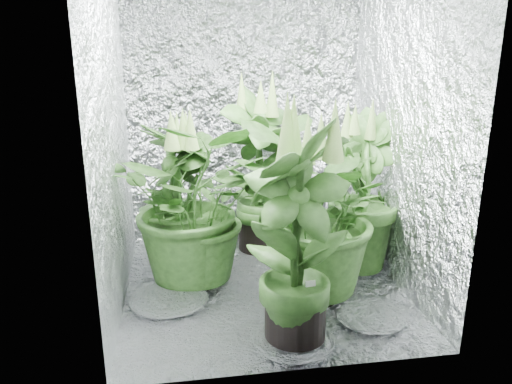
{
  "coord_description": "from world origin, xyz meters",
  "views": [
    {
      "loc": [
        -0.45,
        -2.64,
        1.41
      ],
      "look_at": [
        -0.04,
        0.0,
        0.59
      ],
      "focal_mm": 35.0,
      "sensor_mm": 36.0,
      "label": 1
    }
  ],
  "objects_px": {
    "plant_a": "(193,202)",
    "plant_f": "(297,237)",
    "plant_d": "(178,199)",
    "plant_e": "(316,214)",
    "plant_b": "(259,171)",
    "circulation_fan": "(328,220)",
    "plant_c": "(360,194)"
  },
  "relations": [
    {
      "from": "plant_c",
      "to": "plant_f",
      "type": "height_order",
      "value": "plant_f"
    },
    {
      "from": "circulation_fan",
      "to": "plant_f",
      "type": "bearing_deg",
      "value": -104.31
    },
    {
      "from": "plant_a",
      "to": "plant_b",
      "type": "height_order",
      "value": "plant_b"
    },
    {
      "from": "plant_d",
      "to": "plant_f",
      "type": "distance_m",
      "value": 1.08
    },
    {
      "from": "plant_c",
      "to": "plant_e",
      "type": "xyz_separation_m",
      "value": [
        -0.38,
        -0.34,
        0.0
      ]
    },
    {
      "from": "plant_c",
      "to": "plant_d",
      "type": "height_order",
      "value": "plant_c"
    },
    {
      "from": "plant_b",
      "to": "plant_e",
      "type": "bearing_deg",
      "value": -75.52
    },
    {
      "from": "plant_a",
      "to": "plant_c",
      "type": "distance_m",
      "value": 1.03
    },
    {
      "from": "plant_a",
      "to": "plant_b",
      "type": "bearing_deg",
      "value": 44.49
    },
    {
      "from": "plant_d",
      "to": "plant_a",
      "type": "bearing_deg",
      "value": -68.42
    },
    {
      "from": "plant_a",
      "to": "circulation_fan",
      "type": "relative_size",
      "value": 2.8
    },
    {
      "from": "plant_b",
      "to": "plant_d",
      "type": "height_order",
      "value": "plant_b"
    },
    {
      "from": "plant_a",
      "to": "plant_e",
      "type": "relative_size",
      "value": 1.01
    },
    {
      "from": "plant_a",
      "to": "plant_c",
      "type": "bearing_deg",
      "value": 2.73
    },
    {
      "from": "plant_a",
      "to": "plant_b",
      "type": "relative_size",
      "value": 0.89
    },
    {
      "from": "plant_c",
      "to": "plant_d",
      "type": "distance_m",
      "value": 1.13
    },
    {
      "from": "plant_b",
      "to": "plant_e",
      "type": "height_order",
      "value": "plant_b"
    },
    {
      "from": "plant_c",
      "to": "plant_d",
      "type": "bearing_deg",
      "value": 171.13
    },
    {
      "from": "plant_c",
      "to": "circulation_fan",
      "type": "height_order",
      "value": "plant_c"
    },
    {
      "from": "plant_a",
      "to": "plant_d",
      "type": "xyz_separation_m",
      "value": [
        -0.09,
        0.22,
        -0.04
      ]
    },
    {
      "from": "plant_a",
      "to": "plant_c",
      "type": "relative_size",
      "value": 1.01
    },
    {
      "from": "plant_b",
      "to": "plant_a",
      "type": "bearing_deg",
      "value": -135.51
    },
    {
      "from": "plant_c",
      "to": "plant_f",
      "type": "relative_size",
      "value": 0.9
    },
    {
      "from": "plant_c",
      "to": "plant_b",
      "type": "bearing_deg",
      "value": 144.57
    },
    {
      "from": "plant_c",
      "to": "plant_f",
      "type": "distance_m",
      "value": 0.96
    },
    {
      "from": "plant_f",
      "to": "plant_b",
      "type": "bearing_deg",
      "value": 89.34
    },
    {
      "from": "plant_a",
      "to": "plant_f",
      "type": "height_order",
      "value": "plant_f"
    },
    {
      "from": "plant_b",
      "to": "plant_f",
      "type": "relative_size",
      "value": 1.01
    },
    {
      "from": "plant_d",
      "to": "plant_e",
      "type": "bearing_deg",
      "value": -34.7
    },
    {
      "from": "plant_b",
      "to": "plant_c",
      "type": "height_order",
      "value": "plant_b"
    },
    {
      "from": "plant_d",
      "to": "circulation_fan",
      "type": "relative_size",
      "value": 2.6
    },
    {
      "from": "plant_b",
      "to": "circulation_fan",
      "type": "xyz_separation_m",
      "value": [
        0.51,
        0.05,
        -0.4
      ]
    }
  ]
}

